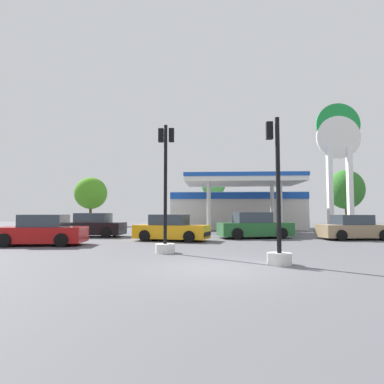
{
  "coord_description": "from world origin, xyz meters",
  "views": [
    {
      "loc": [
        -0.19,
        -9.52,
        1.64
      ],
      "look_at": [
        -1.47,
        12.56,
        3.04
      ],
      "focal_mm": 30.0,
      "sensor_mm": 36.0,
      "label": 1
    }
  ],
  "objects_px": {
    "traffic_signal_0": "(278,226)",
    "car_4": "(41,231)",
    "station_pole_sign": "(339,150)",
    "car_3": "(91,226)",
    "car_2": "(354,228)",
    "tree_1": "(213,185)",
    "tree_0": "(91,193)",
    "traffic_signal_1": "(165,213)",
    "tree_2": "(346,189)",
    "car_0": "(171,229)",
    "car_1": "(254,226)"
  },
  "relations": [
    {
      "from": "car_2",
      "to": "traffic_signal_1",
      "type": "relative_size",
      "value": 0.83
    },
    {
      "from": "car_3",
      "to": "car_0",
      "type": "bearing_deg",
      "value": -25.31
    },
    {
      "from": "car_4",
      "to": "traffic_signal_1",
      "type": "relative_size",
      "value": 0.84
    },
    {
      "from": "car_4",
      "to": "car_0",
      "type": "bearing_deg",
      "value": 25.71
    },
    {
      "from": "car_4",
      "to": "station_pole_sign",
      "type": "bearing_deg",
      "value": 33.83
    },
    {
      "from": "car_1",
      "to": "traffic_signal_1",
      "type": "bearing_deg",
      "value": -120.98
    },
    {
      "from": "car_0",
      "to": "tree_1",
      "type": "relative_size",
      "value": 0.71
    },
    {
      "from": "car_3",
      "to": "tree_1",
      "type": "bearing_deg",
      "value": 65.44
    },
    {
      "from": "car_3",
      "to": "traffic_signal_1",
      "type": "distance_m",
      "value": 10.33
    },
    {
      "from": "traffic_signal_1",
      "to": "car_3",
      "type": "bearing_deg",
      "value": 126.93
    },
    {
      "from": "car_4",
      "to": "car_1",
      "type": "bearing_deg",
      "value": 24.67
    },
    {
      "from": "tree_0",
      "to": "car_2",
      "type": "bearing_deg",
      "value": -38.77
    },
    {
      "from": "traffic_signal_1",
      "to": "tree_1",
      "type": "distance_m",
      "value": 26.85
    },
    {
      "from": "car_2",
      "to": "station_pole_sign",
      "type": "bearing_deg",
      "value": 72.86
    },
    {
      "from": "car_2",
      "to": "traffic_signal_1",
      "type": "height_order",
      "value": "traffic_signal_1"
    },
    {
      "from": "traffic_signal_0",
      "to": "car_4",
      "type": "bearing_deg",
      "value": 153.67
    },
    {
      "from": "tree_0",
      "to": "car_0",
      "type": "bearing_deg",
      "value": -58.25
    },
    {
      "from": "car_0",
      "to": "tree_0",
      "type": "height_order",
      "value": "tree_0"
    },
    {
      "from": "car_2",
      "to": "car_3",
      "type": "relative_size",
      "value": 0.97
    },
    {
      "from": "station_pole_sign",
      "to": "traffic_signal_0",
      "type": "height_order",
      "value": "station_pole_sign"
    },
    {
      "from": "station_pole_sign",
      "to": "traffic_signal_1",
      "type": "bearing_deg",
      "value": -129.9
    },
    {
      "from": "car_2",
      "to": "traffic_signal_1",
      "type": "bearing_deg",
      "value": -146.51
    },
    {
      "from": "car_1",
      "to": "traffic_signal_0",
      "type": "height_order",
      "value": "traffic_signal_0"
    },
    {
      "from": "car_3",
      "to": "traffic_signal_1",
      "type": "xyz_separation_m",
      "value": [
        6.18,
        -8.22,
        0.9
      ]
    },
    {
      "from": "car_4",
      "to": "traffic_signal_1",
      "type": "height_order",
      "value": "traffic_signal_1"
    },
    {
      "from": "car_0",
      "to": "car_2",
      "type": "distance_m",
      "value": 11.0
    },
    {
      "from": "car_1",
      "to": "car_2",
      "type": "height_order",
      "value": "car_1"
    },
    {
      "from": "car_1",
      "to": "car_2",
      "type": "xyz_separation_m",
      "value": [
        5.87,
        -0.75,
        -0.07
      ]
    },
    {
      "from": "car_2",
      "to": "tree_0",
      "type": "distance_m",
      "value": 30.25
    },
    {
      "from": "car_3",
      "to": "traffic_signal_0",
      "type": "height_order",
      "value": "traffic_signal_0"
    },
    {
      "from": "station_pole_sign",
      "to": "traffic_signal_1",
      "type": "height_order",
      "value": "station_pole_sign"
    },
    {
      "from": "station_pole_sign",
      "to": "car_0",
      "type": "relative_size",
      "value": 2.52
    },
    {
      "from": "car_1",
      "to": "tree_2",
      "type": "relative_size",
      "value": 0.73
    },
    {
      "from": "car_1",
      "to": "car_3",
      "type": "height_order",
      "value": "car_1"
    },
    {
      "from": "car_1",
      "to": "car_4",
      "type": "relative_size",
      "value": 1.1
    },
    {
      "from": "car_3",
      "to": "car_4",
      "type": "bearing_deg",
      "value": -93.9
    },
    {
      "from": "car_0",
      "to": "car_2",
      "type": "xyz_separation_m",
      "value": [
        10.9,
        1.43,
        -0.01
      ]
    },
    {
      "from": "station_pole_sign",
      "to": "car_4",
      "type": "xyz_separation_m",
      "value": [
        -19.78,
        -13.26,
        -6.46
      ]
    },
    {
      "from": "traffic_signal_0",
      "to": "tree_0",
      "type": "bearing_deg",
      "value": 120.78
    },
    {
      "from": "station_pole_sign",
      "to": "car_3",
      "type": "relative_size",
      "value": 2.53
    },
    {
      "from": "car_3",
      "to": "tree_2",
      "type": "height_order",
      "value": "tree_2"
    },
    {
      "from": "car_3",
      "to": "tree_2",
      "type": "bearing_deg",
      "value": 36.34
    },
    {
      "from": "car_2",
      "to": "tree_1",
      "type": "bearing_deg",
      "value": 112.9
    },
    {
      "from": "car_0",
      "to": "traffic_signal_0",
      "type": "distance_m",
      "value": 9.3
    },
    {
      "from": "car_2",
      "to": "car_3",
      "type": "xyz_separation_m",
      "value": [
        -16.66,
        1.29,
        0.04
      ]
    },
    {
      "from": "car_1",
      "to": "car_4",
      "type": "xyz_separation_m",
      "value": [
        -11.18,
        -5.14,
        -0.05
      ]
    },
    {
      "from": "car_3",
      "to": "tree_0",
      "type": "relative_size",
      "value": 0.75
    },
    {
      "from": "car_2",
      "to": "tree_1",
      "type": "xyz_separation_m",
      "value": [
        -8.29,
        19.62,
        4.27
      ]
    },
    {
      "from": "car_0",
      "to": "traffic_signal_1",
      "type": "distance_m",
      "value": 5.6
    },
    {
      "from": "traffic_signal_1",
      "to": "tree_0",
      "type": "height_order",
      "value": "tree_0"
    }
  ]
}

